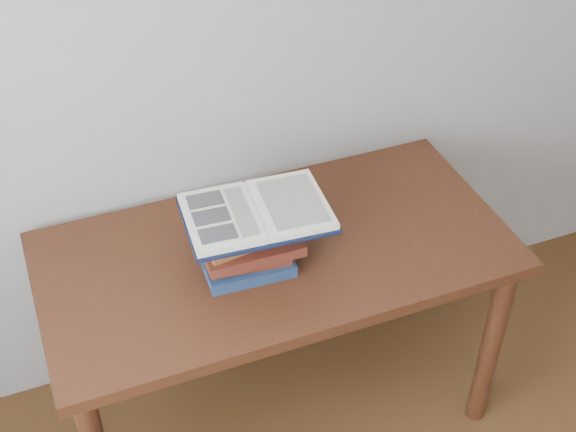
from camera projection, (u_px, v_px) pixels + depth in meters
name	position (u px, v px, depth m)	size (l,w,h in m)	color
desk	(276.00, 275.00, 2.28)	(1.30, 0.65, 0.70)	#462511
book_stack	(246.00, 243.00, 2.11)	(0.27, 0.19, 0.16)	#162644
open_book	(257.00, 212.00, 2.07)	(0.39, 0.29, 0.03)	black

